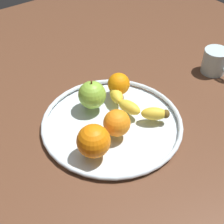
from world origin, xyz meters
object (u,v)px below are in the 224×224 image
(orange_back_left, at_px, (94,141))
(apple, at_px, (92,95))
(fruit_bowl, at_px, (112,123))
(orange_front_right, at_px, (119,84))
(banana, at_px, (134,106))
(orange_front_left, at_px, (117,123))
(ambient_mug, at_px, (215,62))

(orange_back_left, bearing_deg, apple, 147.36)
(fruit_bowl, relative_size, orange_back_left, 4.66)
(orange_back_left, xyz_separation_m, orange_front_right, (-0.15, 0.18, -0.01))
(banana, xyz_separation_m, orange_front_left, (0.04, -0.09, 0.02))
(orange_front_right, bearing_deg, apple, -88.25)
(fruit_bowl, relative_size, orange_front_right, 5.90)
(apple, relative_size, ambient_mug, 0.76)
(orange_back_left, height_order, orange_front_left, orange_back_left)
(apple, height_order, ambient_mug, apple)
(apple, xyz_separation_m, orange_front_left, (0.12, -0.01, -0.00))
(banana, bearing_deg, fruit_bowl, -107.42)
(orange_front_left, bearing_deg, orange_back_left, -75.78)
(orange_front_right, bearing_deg, ambient_mug, 76.67)
(banana, xyz_separation_m, ambient_mug, (-0.01, 0.33, 0.00))
(orange_front_left, bearing_deg, banana, 114.00)
(orange_front_left, relative_size, orange_front_right, 1.08)
(banana, xyz_separation_m, orange_back_left, (0.06, -0.17, 0.02))
(orange_front_right, distance_m, ambient_mug, 0.33)
(banana, height_order, orange_back_left, orange_back_left)
(banana, relative_size, orange_front_left, 2.85)
(banana, bearing_deg, ambient_mug, 76.70)
(orange_front_left, bearing_deg, apple, 175.66)
(fruit_bowl, relative_size, apple, 4.44)
(apple, distance_m, orange_back_left, 0.17)
(orange_back_left, bearing_deg, ambient_mug, 97.95)
(apple, distance_m, orange_front_right, 0.09)
(fruit_bowl, bearing_deg, apple, -174.86)
(fruit_bowl, bearing_deg, orange_front_right, 134.48)
(apple, height_order, orange_front_right, apple)
(apple, height_order, orange_front_left, apple)
(banana, height_order, orange_front_right, orange_front_right)
(orange_back_left, bearing_deg, orange_front_right, 128.58)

